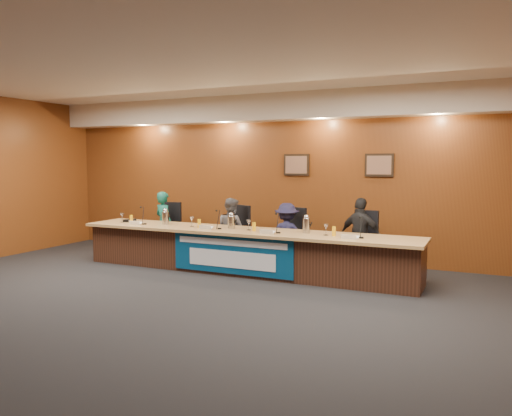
# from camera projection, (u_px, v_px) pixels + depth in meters

# --- Properties ---
(floor) EXTENTS (10.00, 10.00, 0.00)m
(floor) POSITION_uv_depth(u_px,v_px,m) (160.00, 309.00, 6.50)
(floor) COLOR black
(floor) RESTS_ON ground
(ceiling) EXTENTS (10.00, 8.00, 0.04)m
(ceiling) POSITION_uv_depth(u_px,v_px,m) (156.00, 58.00, 6.20)
(ceiling) COLOR silver
(ceiling) RESTS_ON wall_back
(wall_back) EXTENTS (10.00, 0.04, 3.20)m
(wall_back) POSITION_uv_depth(u_px,v_px,m) (278.00, 177.00, 9.95)
(wall_back) COLOR #602F12
(wall_back) RESTS_ON floor
(soffit) EXTENTS (10.00, 0.50, 0.50)m
(soffit) POSITION_uv_depth(u_px,v_px,m) (273.00, 108.00, 9.60)
(soffit) COLOR beige
(soffit) RESTS_ON wall_back
(dais_body) EXTENTS (6.00, 0.80, 0.70)m
(dais_body) POSITION_uv_depth(u_px,v_px,m) (243.00, 252.00, 8.63)
(dais_body) COLOR #391F13
(dais_body) RESTS_ON floor
(dais_top) EXTENTS (6.10, 0.95, 0.05)m
(dais_top) POSITION_uv_depth(u_px,v_px,m) (241.00, 231.00, 8.55)
(dais_top) COLOR #A77E4C
(dais_top) RESTS_ON dais_body
(banner) EXTENTS (2.20, 0.02, 0.65)m
(banner) POSITION_uv_depth(u_px,v_px,m) (231.00, 255.00, 8.25)
(banner) COLOR navy
(banner) RESTS_ON dais_body
(banner_text_upper) EXTENTS (2.00, 0.01, 0.10)m
(banner_text_upper) POSITION_uv_depth(u_px,v_px,m) (231.00, 243.00, 8.22)
(banner_text_upper) COLOR silver
(banner_text_upper) RESTS_ON banner
(banner_text_lower) EXTENTS (1.60, 0.01, 0.28)m
(banner_text_lower) POSITION_uv_depth(u_px,v_px,m) (231.00, 259.00, 8.25)
(banner_text_lower) COLOR silver
(banner_text_lower) RESTS_ON banner
(wall_photo_left) EXTENTS (0.52, 0.04, 0.42)m
(wall_photo_left) POSITION_uv_depth(u_px,v_px,m) (297.00, 165.00, 9.74)
(wall_photo_left) COLOR black
(wall_photo_left) RESTS_ON wall_back
(wall_photo_right) EXTENTS (0.52, 0.04, 0.42)m
(wall_photo_right) POSITION_uv_depth(u_px,v_px,m) (379.00, 165.00, 9.06)
(wall_photo_right) COLOR black
(wall_photo_right) RESTS_ON wall_back
(panelist_a) EXTENTS (0.56, 0.47, 1.31)m
(panelist_a) POSITION_uv_depth(u_px,v_px,m) (164.00, 224.00, 10.08)
(panelist_a) COLOR #0F5145
(panelist_a) RESTS_ON floor
(panelist_b) EXTENTS (0.74, 0.67, 1.23)m
(panelist_b) POSITION_uv_depth(u_px,v_px,m) (231.00, 230.00, 9.44)
(panelist_b) COLOR #545359
(panelist_b) RESTS_ON floor
(panelist_c) EXTENTS (0.84, 0.61, 1.17)m
(panelist_c) POSITION_uv_depth(u_px,v_px,m) (287.00, 236.00, 8.96)
(panelist_c) COLOR black
(panelist_c) RESTS_ON floor
(panelist_d) EXTENTS (0.82, 0.50, 1.31)m
(panelist_d) POSITION_uv_depth(u_px,v_px,m) (361.00, 236.00, 8.40)
(panelist_d) COLOR black
(panelist_d) RESTS_ON floor
(office_chair_a) EXTENTS (0.53, 0.53, 0.08)m
(office_chair_a) POSITION_uv_depth(u_px,v_px,m) (167.00, 232.00, 10.19)
(office_chair_a) COLOR black
(office_chair_a) RESTS_ON floor
(office_chair_b) EXTENTS (0.64, 0.64, 0.08)m
(office_chair_b) POSITION_uv_depth(u_px,v_px,m) (234.00, 237.00, 9.54)
(office_chair_b) COLOR black
(office_chair_b) RESTS_ON floor
(office_chair_c) EXTENTS (0.63, 0.63, 0.08)m
(office_chair_c) POSITION_uv_depth(u_px,v_px,m) (289.00, 241.00, 9.07)
(office_chair_c) COLOR black
(office_chair_c) RESTS_ON floor
(office_chair_d) EXTENTS (0.53, 0.53, 0.08)m
(office_chair_d) POSITION_uv_depth(u_px,v_px,m) (362.00, 246.00, 8.50)
(office_chair_d) COLOR black
(office_chair_d) RESTS_ON floor
(nameplate_a) EXTENTS (0.24, 0.08, 0.10)m
(nameplate_a) POSITION_uv_depth(u_px,v_px,m) (134.00, 222.00, 9.20)
(nameplate_a) COLOR white
(nameplate_a) RESTS_ON dais_top
(microphone_a) EXTENTS (0.07, 0.07, 0.02)m
(microphone_a) POSITION_uv_depth(u_px,v_px,m) (145.00, 224.00, 9.25)
(microphone_a) COLOR black
(microphone_a) RESTS_ON dais_top
(juice_glass_a) EXTENTS (0.06, 0.06, 0.15)m
(juice_glass_a) POSITION_uv_depth(u_px,v_px,m) (131.00, 219.00, 9.49)
(juice_glass_a) COLOR #FAB212
(juice_glass_a) RESTS_ON dais_top
(water_glass_a) EXTENTS (0.08, 0.08, 0.18)m
(water_glass_a) POSITION_uv_depth(u_px,v_px,m) (122.00, 218.00, 9.52)
(water_glass_a) COLOR silver
(water_glass_a) RESTS_ON dais_top
(nameplate_b) EXTENTS (0.24, 0.08, 0.10)m
(nameplate_b) POSITION_uv_depth(u_px,v_px,m) (205.00, 227.00, 8.59)
(nameplate_b) COLOR white
(nameplate_b) RESTS_ON dais_top
(microphone_b) EXTENTS (0.07, 0.07, 0.02)m
(microphone_b) POSITION_uv_depth(u_px,v_px,m) (219.00, 229.00, 8.62)
(microphone_b) COLOR black
(microphone_b) RESTS_ON dais_top
(juice_glass_b) EXTENTS (0.06, 0.06, 0.15)m
(juice_glass_b) POSITION_uv_depth(u_px,v_px,m) (199.00, 223.00, 8.81)
(juice_glass_b) COLOR #FAB212
(juice_glass_b) RESTS_ON dais_top
(water_glass_b) EXTENTS (0.08, 0.08, 0.18)m
(water_glass_b) POSITION_uv_depth(u_px,v_px,m) (192.00, 222.00, 8.92)
(water_glass_b) COLOR silver
(water_glass_b) RESTS_ON dais_top
(nameplate_c) EXTENTS (0.24, 0.08, 0.10)m
(nameplate_c) POSITION_uv_depth(u_px,v_px,m) (266.00, 231.00, 8.03)
(nameplate_c) COLOR white
(nameplate_c) RESTS_ON dais_top
(microphone_c) EXTENTS (0.07, 0.07, 0.02)m
(microphone_c) POSITION_uv_depth(u_px,v_px,m) (278.00, 233.00, 8.12)
(microphone_c) COLOR black
(microphone_c) RESTS_ON dais_top
(juice_glass_c) EXTENTS (0.06, 0.06, 0.15)m
(juice_glass_c) POSITION_uv_depth(u_px,v_px,m) (254.00, 227.00, 8.35)
(juice_glass_c) COLOR #FAB212
(juice_glass_c) RESTS_ON dais_top
(water_glass_c) EXTENTS (0.08, 0.08, 0.18)m
(water_glass_c) POSITION_uv_depth(u_px,v_px,m) (249.00, 225.00, 8.46)
(water_glass_c) COLOR silver
(water_glass_c) RESTS_ON dais_top
(nameplate_d) EXTENTS (0.24, 0.08, 0.10)m
(nameplate_d) POSITION_uv_depth(u_px,v_px,m) (348.00, 236.00, 7.51)
(nameplate_d) COLOR white
(nameplate_d) RESTS_ON dais_top
(microphone_d) EXTENTS (0.07, 0.07, 0.02)m
(microphone_d) POSITION_uv_depth(u_px,v_px,m) (361.00, 238.00, 7.60)
(microphone_d) COLOR black
(microphone_d) RESTS_ON dais_top
(juice_glass_d) EXTENTS (0.06, 0.06, 0.15)m
(juice_glass_d) POSITION_uv_depth(u_px,v_px,m) (334.00, 231.00, 7.81)
(juice_glass_d) COLOR #FAB212
(juice_glass_d) RESTS_ON dais_top
(water_glass_d) EXTENTS (0.08, 0.08, 0.18)m
(water_glass_d) POSITION_uv_depth(u_px,v_px,m) (326.00, 230.00, 7.88)
(water_glass_d) COLOR silver
(water_glass_d) RESTS_ON dais_top
(carafe_left) EXTENTS (0.13, 0.13, 0.23)m
(carafe_left) POSITION_uv_depth(u_px,v_px,m) (165.00, 218.00, 9.26)
(carafe_left) COLOR silver
(carafe_left) RESTS_ON dais_top
(carafe_mid) EXTENTS (0.13, 0.13, 0.22)m
(carafe_mid) POSITION_uv_depth(u_px,v_px,m) (231.00, 222.00, 8.67)
(carafe_mid) COLOR silver
(carafe_mid) RESTS_ON dais_top
(carafe_right) EXTENTS (0.12, 0.12, 0.24)m
(carafe_right) POSITION_uv_depth(u_px,v_px,m) (306.00, 226.00, 8.13)
(carafe_right) COLOR silver
(carafe_right) RESTS_ON dais_top
(speakerphone) EXTENTS (0.32, 0.32, 0.05)m
(speakerphone) POSITION_uv_depth(u_px,v_px,m) (131.00, 221.00, 9.64)
(speakerphone) COLOR black
(speakerphone) RESTS_ON dais_top
(paper_stack) EXTENTS (0.26, 0.33, 0.01)m
(paper_stack) POSITION_uv_depth(u_px,v_px,m) (352.00, 237.00, 7.73)
(paper_stack) COLOR white
(paper_stack) RESTS_ON dais_top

